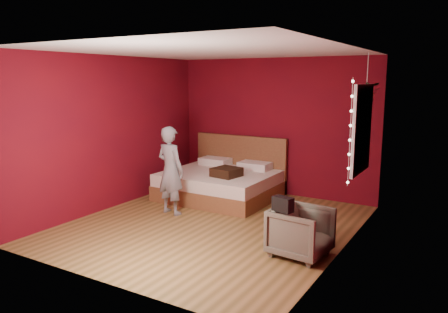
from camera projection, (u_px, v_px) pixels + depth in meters
floor at (212, 224)px, 6.70m from camera, size 4.50×4.50×0.00m
room_walls at (212, 115)px, 6.41m from camera, size 4.04×4.54×2.62m
window at (362, 129)px, 6.21m from camera, size 0.05×0.97×1.27m
fairy_lights at (350, 133)px, 5.78m from camera, size 0.04×0.04×1.45m
bed at (222, 182)px, 8.22m from camera, size 1.99×1.69×1.09m
person at (171, 170)px, 7.14m from camera, size 0.58×0.42×1.46m
armchair at (301, 232)px, 5.47m from camera, size 0.75×0.73×0.63m
handbag at (283, 204)px, 5.26m from camera, size 0.27×0.19×0.18m
throw_pillow at (226, 172)px, 7.74m from camera, size 0.50×0.50×0.16m
hanging_plant at (366, 97)px, 6.63m from camera, size 0.48×0.44×0.88m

